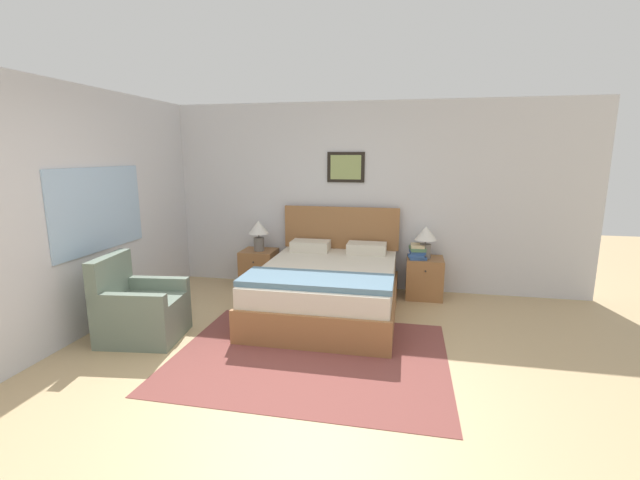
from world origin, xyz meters
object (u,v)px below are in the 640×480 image
at_px(nightstand_by_door, 424,278).
at_px(table_lamp_near_window, 259,231).
at_px(armchair, 139,311).
at_px(table_lamp_by_door, 426,237).
at_px(nightstand_near_window, 259,268).
at_px(bed, 328,287).

bearing_deg(nightstand_by_door, table_lamp_near_window, -179.43).
distance_m(armchair, table_lamp_by_door, 3.55).
height_order(nightstand_near_window, table_lamp_by_door, table_lamp_by_door).
bearing_deg(bed, table_lamp_by_door, 34.55).
relative_size(bed, armchair, 2.39).
relative_size(armchair, table_lamp_near_window, 2.05).
distance_m(nightstand_by_door, table_lamp_by_door, 0.56).
bearing_deg(armchair, nightstand_by_door, 116.15).
bearing_deg(table_lamp_by_door, bed, -145.45).
relative_size(armchair, nightstand_by_door, 1.63).
relative_size(bed, nightstand_near_window, 3.90).
relative_size(bed, table_lamp_near_window, 4.90).
height_order(armchair, nightstand_near_window, armchair).
distance_m(bed, table_lamp_by_door, 1.49).
distance_m(nightstand_near_window, nightstand_by_door, 2.33).
relative_size(armchair, nightstand_near_window, 1.63).
height_order(armchair, table_lamp_by_door, table_lamp_by_door).
xyz_separation_m(bed, table_lamp_by_door, (1.16, 0.80, 0.51)).
height_order(armchair, table_lamp_near_window, table_lamp_near_window).
bearing_deg(table_lamp_by_door, nightstand_near_window, 179.43).
bearing_deg(nightstand_near_window, table_lamp_by_door, -0.57).
bearing_deg(table_lamp_by_door, armchair, -146.97).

